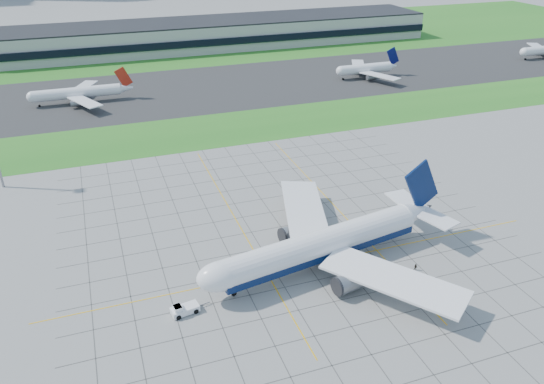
% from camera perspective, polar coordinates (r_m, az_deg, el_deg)
% --- Properties ---
extents(ground, '(1400.00, 1400.00, 0.00)m').
position_cam_1_polar(ground, '(125.55, 3.51, -7.33)').
color(ground, gray).
rests_on(ground, ground).
extents(grass_median, '(700.00, 35.00, 0.04)m').
position_cam_1_polar(grass_median, '(202.04, -6.42, 6.63)').
color(grass_median, '#236A1E').
rests_on(grass_median, ground).
extents(asphalt_taxiway, '(700.00, 75.00, 0.04)m').
position_cam_1_polar(asphalt_taxiway, '(253.20, -9.45, 10.78)').
color(asphalt_taxiway, '#383838').
rests_on(asphalt_taxiway, ground).
extents(grass_far, '(700.00, 145.00, 0.04)m').
position_cam_1_polar(grass_far, '(358.95, -12.96, 15.42)').
color(grass_far, '#236A1E').
rests_on(grass_far, ground).
extents(apron_markings, '(120.00, 130.00, 0.03)m').
position_cam_1_polar(apron_markings, '(134.20, 1.86, -4.74)').
color(apron_markings, '#474744').
rests_on(apron_markings, ground).
extents(terminal, '(260.00, 43.00, 15.80)m').
position_cam_1_polar(terminal, '(340.26, -5.55, 16.67)').
color(terminal, '#B7B7B2').
rests_on(terminal, ground).
extents(airliner, '(64.52, 64.84, 20.44)m').
position_cam_1_polar(airliner, '(121.13, 5.46, -5.67)').
color(airliner, white).
rests_on(airliner, ground).
extents(pushback_tug, '(8.35, 3.67, 2.29)m').
position_cam_1_polar(pushback_tug, '(111.32, -9.49, -12.33)').
color(pushback_tug, white).
rests_on(pushback_tug, ground).
extents(crew_near, '(0.72, 0.82, 1.90)m').
position_cam_1_polar(crew_near, '(118.20, -7.94, -9.54)').
color(crew_near, black).
rests_on(crew_near, ground).
extents(crew_far, '(0.98, 1.02, 1.66)m').
position_cam_1_polar(crew_far, '(125.90, 15.19, -7.82)').
color(crew_far, black).
rests_on(crew_far, ground).
extents(distant_jet_1, '(41.47, 42.66, 14.08)m').
position_cam_1_polar(distant_jet_1, '(244.91, -20.07, 10.01)').
color(distant_jet_1, white).
rests_on(distant_jet_1, ground).
extents(distant_jet_2, '(32.14, 42.66, 14.08)m').
position_cam_1_polar(distant_jet_2, '(273.21, 10.12, 12.94)').
color(distant_jet_2, white).
rests_on(distant_jet_2, ground).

